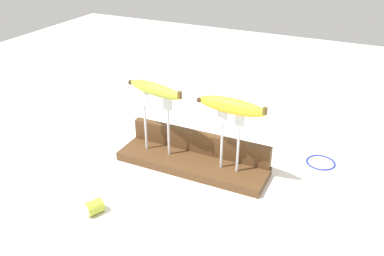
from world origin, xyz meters
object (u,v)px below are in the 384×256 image
object	(u,v)px
banana_raised_left	(154,90)
banana_raised_right	(231,107)
fork_stand_left	(156,119)
fork_fallen_near	(350,189)
banana_chunk_near	(94,207)
fork_stand_right	(230,137)
wire_coil	(321,162)

from	to	relation	value
banana_raised_left	banana_raised_right	bearing A→B (deg)	-0.00
fork_stand_left	fork_fallen_near	distance (m)	0.55
fork_fallen_near	banana_raised_right	bearing A→B (deg)	-165.13
banana_raised_right	banana_chunk_near	size ratio (longest dim) A/B	3.73
fork_stand_right	fork_fallen_near	world-z (taller)	fork_stand_right
banana_raised_left	wire_coil	size ratio (longest dim) A/B	2.30
fork_fallen_near	wire_coil	xyz separation A→B (m)	(-0.09, 0.10, -0.00)
banana_raised_left	banana_chunk_near	size ratio (longest dim) A/B	3.75
fork_stand_left	fork_fallen_near	world-z (taller)	fork_stand_left
fork_stand_left	banana_raised_left	bearing A→B (deg)	167.29
banana_chunk_near	wire_coil	world-z (taller)	banana_chunk_near
fork_stand_right	fork_stand_left	bearing A→B (deg)	180.00
fork_stand_right	banana_raised_left	xyz separation A→B (m)	(-0.22, 0.00, 0.09)
banana_raised_left	banana_chunk_near	world-z (taller)	banana_raised_left
banana_chunk_near	wire_coil	bearing A→B (deg)	45.64
fork_stand_right	wire_coil	distance (m)	0.31
banana_raised_left	fork_fallen_near	xyz separation A→B (m)	(0.53, 0.08, -0.21)
fork_stand_right	fork_fallen_near	xyz separation A→B (m)	(0.31, 0.08, -0.12)
fork_stand_right	banana_raised_left	distance (m)	0.24
banana_raised_left	wire_coil	bearing A→B (deg)	22.94
wire_coil	banana_chunk_near	bearing A→B (deg)	-134.36
wire_coil	fork_fallen_near	bearing A→B (deg)	-48.41
banana_raised_right	banana_chunk_near	distance (m)	0.41
banana_chunk_near	wire_coil	size ratio (longest dim) A/B	0.61
banana_chunk_near	wire_coil	distance (m)	0.64
banana_raised_right	wire_coil	distance (m)	0.35
fork_stand_left	banana_chunk_near	xyz separation A→B (m)	(-0.02, -0.28, -0.11)
fork_stand_right	wire_coil	size ratio (longest dim) A/B	1.99
fork_stand_left	fork_fallen_near	xyz separation A→B (m)	(0.53, 0.08, -0.13)
banana_chunk_near	banana_raised_left	bearing A→B (deg)	86.78
fork_stand_right	banana_raised_left	world-z (taller)	banana_raised_left
banana_chunk_near	fork_fallen_near	bearing A→B (deg)	33.46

